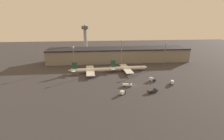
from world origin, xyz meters
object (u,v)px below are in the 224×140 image
airplane_0 (92,70)px  service_vehicle_1 (127,85)px  service_vehicle_2 (172,82)px  airplane_1 (127,68)px  service_vehicle_0 (123,92)px  service_vehicle_3 (152,79)px  control_tower (85,38)px  service_vehicle_4 (153,91)px

airplane_0 → service_vehicle_1: size_ratio=6.17×
airplane_0 → service_vehicle_2: airplane_0 is taller
airplane_1 → service_vehicle_1: 41.50m
airplane_0 → service_vehicle_1: (26.80, -37.73, -1.64)m
airplane_0 → service_vehicle_0: (20.71, -51.62, -1.39)m
airplane_0 → airplane_1: bearing=3.0°
service_vehicle_3 → control_tower: size_ratio=0.13×
airplane_1 → service_vehicle_4: bearing=-84.4°
service_vehicle_0 → service_vehicle_1: 15.17m
service_vehicle_0 → service_vehicle_2: bearing=-30.2°
service_vehicle_1 → service_vehicle_2: service_vehicle_2 is taller
airplane_1 → service_vehicle_3: 34.96m
service_vehicle_2 → service_vehicle_3: service_vehicle_2 is taller
service_vehicle_3 → service_vehicle_1: bearing=-105.5°
service_vehicle_4 → service_vehicle_3: bearing=55.0°
service_vehicle_1 → service_vehicle_4: (15.07, -13.14, 0.01)m
service_vehicle_2 → control_tower: bearing=52.3°
airplane_1 → control_tower: 89.79m
airplane_0 → service_vehicle_1: airplane_0 is taller
service_vehicle_4 → service_vehicle_1: bearing=122.2°
airplane_0 → service_vehicle_4: (41.87, -50.87, -1.63)m
airplane_1 → service_vehicle_4: size_ratio=5.20×
service_vehicle_0 → control_tower: size_ratio=0.12×
service_vehicle_0 → service_vehicle_2: 44.34m
service_vehicle_2 → service_vehicle_3: 15.51m
service_vehicle_3 → control_tower: control_tower is taller
airplane_0 → service_vehicle_0: size_ratio=8.26×
service_vehicle_1 → service_vehicle_3: service_vehicle_3 is taller
service_vehicle_2 → airplane_1: bearing=56.1°
airplane_1 → control_tower: size_ratio=0.95×
airplane_0 → service_vehicle_3: (49.17, -28.86, -1.29)m
service_vehicle_4 → control_tower: control_tower is taller
service_vehicle_2 → service_vehicle_3: size_ratio=1.06×
service_vehicle_1 → service_vehicle_3: 24.06m
service_vehicle_2 → service_vehicle_4: 24.98m
airplane_0 → airplane_1: airplane_1 is taller
airplane_0 → control_tower: size_ratio=1.03×
airplane_1 → control_tower: control_tower is taller
service_vehicle_0 → service_vehicle_4: (21.16, 0.76, -0.23)m
service_vehicle_1 → service_vehicle_3: bearing=29.6°
airplane_1 → service_vehicle_2: bearing=-57.0°
airplane_1 → service_vehicle_3: (14.40, -31.83, -1.24)m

